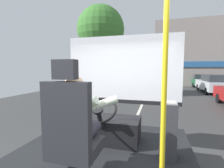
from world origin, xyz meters
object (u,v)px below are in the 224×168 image
(fare_box, at_px, (168,130))
(parked_car_green, at_px, (200,80))
(parked_car_silver, at_px, (214,84))
(bus_driver, at_px, (77,117))
(handrail_pole, at_px, (164,97))
(driver_seat, at_px, (72,136))
(steering_console, at_px, (107,128))

(fare_box, distance_m, parked_car_green, 17.98)
(parked_car_silver, height_order, parked_car_green, parked_car_silver)
(bus_driver, distance_m, fare_box, 1.28)
(parked_car_silver, bearing_deg, handrail_pole, -108.09)
(fare_box, relative_size, parked_car_silver, 0.18)
(handrail_pole, bearing_deg, fare_box, 83.47)
(handrail_pole, distance_m, parked_car_silver, 13.86)
(driver_seat, distance_m, fare_box, 1.32)
(parked_car_green, bearing_deg, handrail_pole, -103.49)
(steering_console, bearing_deg, parked_car_green, 72.95)
(handrail_pole, xyz_separation_m, parked_car_green, (4.40, 18.34, -0.97))
(parked_car_green, bearing_deg, fare_box, -103.84)
(parked_car_silver, bearing_deg, driver_seat, -111.44)
(steering_console, relative_size, fare_box, 1.40)
(driver_seat, bearing_deg, steering_console, 90.00)
(fare_box, xyz_separation_m, parked_car_green, (4.30, 17.46, -0.37))
(driver_seat, relative_size, steering_console, 1.19)
(driver_seat, height_order, fare_box, driver_seat)
(bus_driver, bearing_deg, parked_car_green, 73.88)
(steering_console, height_order, parked_car_green, steering_console)
(fare_box, bearing_deg, driver_seat, -137.77)
(bus_driver, bearing_deg, fare_box, 38.45)
(driver_seat, height_order, steering_console, driver_seat)
(steering_console, distance_m, handrail_pole, 1.64)
(handrail_pole, relative_size, parked_car_green, 0.45)
(fare_box, height_order, parked_car_green, fare_box)
(driver_seat, xyz_separation_m, steering_console, (-0.00, 1.16, -0.33))
(bus_driver, xyz_separation_m, steering_console, (-0.00, 1.05, -0.49))
(driver_seat, distance_m, handrail_pole, 0.97)
(bus_driver, bearing_deg, driver_seat, -90.00)
(driver_seat, xyz_separation_m, parked_car_silver, (5.16, 13.14, -0.48))
(steering_console, distance_m, fare_box, 1.02)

